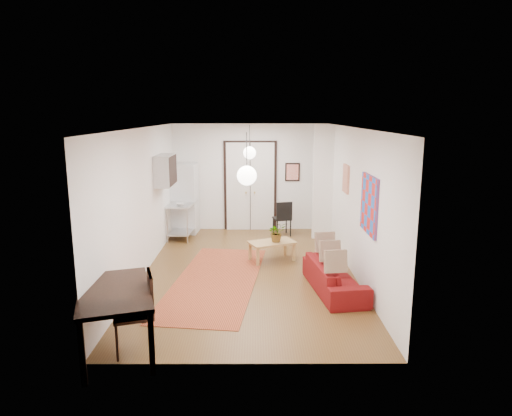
{
  "coord_description": "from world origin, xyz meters",
  "views": [
    {
      "loc": [
        0.12,
        -8.86,
        3.18
      ],
      "look_at": [
        0.15,
        0.38,
        1.25
      ],
      "focal_mm": 32.0,
      "sensor_mm": 36.0,
      "label": 1
    }
  ],
  "objects_px": {
    "kitchen_counter": "(183,215)",
    "dining_chair_near": "(135,303)",
    "dining_table": "(115,296)",
    "fridge": "(185,198)",
    "coffee_table": "(272,244)",
    "dining_chair_far": "(135,303)",
    "black_side_chair": "(282,214)",
    "sofa": "(334,277)"
  },
  "relations": [
    {
      "from": "black_side_chair",
      "to": "sofa",
      "type": "bearing_deg",
      "value": 86.28
    },
    {
      "from": "kitchen_counter",
      "to": "dining_chair_far",
      "type": "xyz_separation_m",
      "value": [
        0.23,
        -5.69,
        0.05
      ]
    },
    {
      "from": "dining_table",
      "to": "kitchen_counter",
      "type": "bearing_deg",
      "value": 90.0
    },
    {
      "from": "dining_chair_near",
      "to": "coffee_table",
      "type": "bearing_deg",
      "value": 134.22
    },
    {
      "from": "kitchen_counter",
      "to": "black_side_chair",
      "type": "height_order",
      "value": "black_side_chair"
    },
    {
      "from": "fridge",
      "to": "dining_chair_far",
      "type": "bearing_deg",
      "value": -83.46
    },
    {
      "from": "kitchen_counter",
      "to": "dining_chair_far",
      "type": "relative_size",
      "value": 1.14
    },
    {
      "from": "sofa",
      "to": "dining_table",
      "type": "distance_m",
      "value": 3.97
    },
    {
      "from": "coffee_table",
      "to": "dining_chair_far",
      "type": "bearing_deg",
      "value": -118.25
    },
    {
      "from": "kitchen_counter",
      "to": "dining_chair_far",
      "type": "height_order",
      "value": "dining_chair_far"
    },
    {
      "from": "dining_chair_near",
      "to": "dining_chair_far",
      "type": "relative_size",
      "value": 1.0
    },
    {
      "from": "kitchen_counter",
      "to": "coffee_table",
      "type": "bearing_deg",
      "value": -34.99
    },
    {
      "from": "dining_table",
      "to": "fridge",
      "type": "bearing_deg",
      "value": 90.0
    },
    {
      "from": "coffee_table",
      "to": "dining_table",
      "type": "bearing_deg",
      "value": -120.19
    },
    {
      "from": "coffee_table",
      "to": "dining_table",
      "type": "xyz_separation_m",
      "value": [
        -2.25,
        -3.86,
        0.41
      ]
    },
    {
      "from": "kitchen_counter",
      "to": "dining_chair_near",
      "type": "relative_size",
      "value": 1.14
    },
    {
      "from": "sofa",
      "to": "dining_chair_near",
      "type": "height_order",
      "value": "dining_chair_near"
    },
    {
      "from": "kitchen_counter",
      "to": "dining_table",
      "type": "distance_m",
      "value": 5.81
    },
    {
      "from": "sofa",
      "to": "coffee_table",
      "type": "relative_size",
      "value": 1.69
    },
    {
      "from": "dining_table",
      "to": "black_side_chair",
      "type": "relative_size",
      "value": 1.93
    },
    {
      "from": "dining_table",
      "to": "dining_chair_near",
      "type": "distance_m",
      "value": 0.3
    },
    {
      "from": "coffee_table",
      "to": "black_side_chair",
      "type": "height_order",
      "value": "black_side_chair"
    },
    {
      "from": "sofa",
      "to": "black_side_chair",
      "type": "height_order",
      "value": "black_side_chair"
    },
    {
      "from": "kitchen_counter",
      "to": "dining_chair_far",
      "type": "distance_m",
      "value": 5.7
    },
    {
      "from": "dining_chair_far",
      "to": "dining_table",
      "type": "bearing_deg",
      "value": -81.74
    },
    {
      "from": "kitchen_counter",
      "to": "dining_chair_near",
      "type": "height_order",
      "value": "dining_chair_near"
    },
    {
      "from": "coffee_table",
      "to": "dining_chair_far",
      "type": "height_order",
      "value": "dining_chair_far"
    },
    {
      "from": "fridge",
      "to": "dining_table",
      "type": "bearing_deg",
      "value": -85.61
    },
    {
      "from": "dining_chair_near",
      "to": "black_side_chair",
      "type": "distance_m",
      "value": 6.4
    },
    {
      "from": "sofa",
      "to": "kitchen_counter",
      "type": "distance_m",
      "value": 4.97
    },
    {
      "from": "coffee_table",
      "to": "dining_chair_near",
      "type": "xyz_separation_m",
      "value": [
        -2.02,
        -3.75,
        0.26
      ]
    },
    {
      "from": "coffee_table",
      "to": "fridge",
      "type": "distance_m",
      "value": 3.36
    },
    {
      "from": "sofa",
      "to": "dining_table",
      "type": "height_order",
      "value": "dining_table"
    },
    {
      "from": "sofa",
      "to": "dining_chair_far",
      "type": "relative_size",
      "value": 1.71
    },
    {
      "from": "coffee_table",
      "to": "black_side_chair",
      "type": "xyz_separation_m",
      "value": [
        0.34,
        2.2,
        0.17
      ]
    },
    {
      "from": "kitchen_counter",
      "to": "dining_table",
      "type": "bearing_deg",
      "value": -84.16
    },
    {
      "from": "kitchen_counter",
      "to": "sofa",
      "type": "bearing_deg",
      "value": -42.25
    },
    {
      "from": "fridge",
      "to": "black_side_chair",
      "type": "relative_size",
      "value": 2.01
    },
    {
      "from": "sofa",
      "to": "black_side_chair",
      "type": "xyz_separation_m",
      "value": [
        -0.73,
        3.95,
        0.27
      ]
    },
    {
      "from": "kitchen_counter",
      "to": "fridge",
      "type": "bearing_deg",
      "value": 95.84
    },
    {
      "from": "dining_table",
      "to": "black_side_chair",
      "type": "height_order",
      "value": "black_side_chair"
    },
    {
      "from": "sofa",
      "to": "dining_chair_near",
      "type": "bearing_deg",
      "value": 114.95
    }
  ]
}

